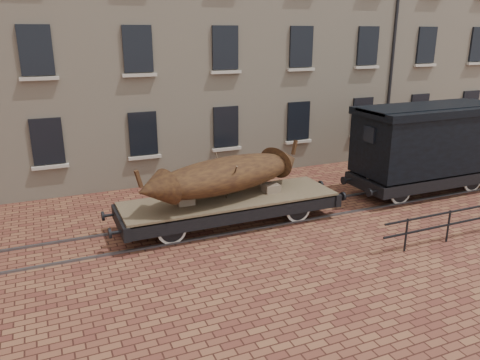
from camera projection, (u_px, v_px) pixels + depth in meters
name	position (u px, v px, depth m)	size (l,w,h in m)	color
ground	(254.00, 220.00, 15.59)	(90.00, 90.00, 0.00)	#572A20
warehouse_cream	(225.00, 11.00, 23.36)	(40.00, 10.19, 14.00)	beige
rail_track	(254.00, 219.00, 15.58)	(30.00, 1.52, 0.06)	#59595E
flatcar_wagon	(230.00, 203.00, 15.05)	(7.85, 2.13, 1.19)	brown
iron_boat	(226.00, 175.00, 14.71)	(6.12, 3.00, 1.49)	#503317
goods_van	(429.00, 139.00, 17.72)	(6.57, 2.39, 3.40)	black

